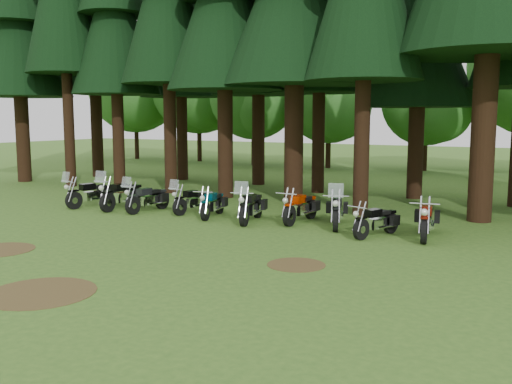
% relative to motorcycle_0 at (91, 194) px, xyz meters
% --- Properties ---
extents(ground, '(120.00, 120.00, 0.00)m').
position_rel_motorcycle_0_xyz_m(ground, '(6.34, -4.56, -0.49)').
color(ground, '#396220').
rests_on(ground, ground).
extents(pine_back_1, '(4.52, 4.52, 16.22)m').
position_rel_motorcycle_0_xyz_m(pine_back_1, '(-2.92, 9.78, 9.22)').
color(pine_back_1, black).
rests_on(pine_back_1, ground).
extents(pine_back_4, '(4.94, 4.94, 13.78)m').
position_rel_motorcycle_0_xyz_m(pine_back_4, '(10.37, 8.68, 7.76)').
color(pine_back_4, black).
rests_on(pine_back_4, ground).
extents(decid_0, '(8.00, 7.78, 10.00)m').
position_rel_motorcycle_0_xyz_m(decid_0, '(-15.76, 20.70, 5.41)').
color(decid_0, black).
rests_on(decid_0, ground).
extents(decid_1, '(7.91, 7.69, 9.88)m').
position_rel_motorcycle_0_xyz_m(decid_1, '(-9.65, 21.20, 5.34)').
color(decid_1, black).
rests_on(decid_1, ground).
extents(decid_2, '(6.72, 6.53, 8.40)m').
position_rel_motorcycle_0_xyz_m(decid_2, '(-4.10, 20.22, 4.47)').
color(decid_2, black).
rests_on(decid_2, ground).
extents(decid_3, '(6.12, 5.95, 7.65)m').
position_rel_motorcycle_0_xyz_m(decid_3, '(1.62, 20.57, 4.02)').
color(decid_3, black).
rests_on(decid_3, ground).
extents(decid_4, '(5.93, 5.76, 7.41)m').
position_rel_motorcycle_0_xyz_m(decid_4, '(7.92, 21.76, 3.88)').
color(decid_4, black).
rests_on(decid_4, ground).
extents(dirt_patch_1, '(1.40, 1.40, 0.01)m').
position_rel_motorcycle_0_xyz_m(dirt_patch_1, '(10.84, -4.06, -0.48)').
color(dirt_patch_1, '#4C3D1E').
rests_on(dirt_patch_1, ground).
extents(dirt_patch_2, '(2.20, 2.20, 0.01)m').
position_rel_motorcycle_0_xyz_m(dirt_patch_2, '(7.34, -8.56, -0.48)').
color(dirt_patch_2, '#4C3D1E').
rests_on(dirt_patch_2, ground).
extents(motorcycle_0, '(0.70, 2.33, 1.47)m').
position_rel_motorcycle_0_xyz_m(motorcycle_0, '(0.00, 0.00, 0.00)').
color(motorcycle_0, black).
rests_on(motorcycle_0, ground).
extents(motorcycle_1, '(0.50, 2.49, 1.57)m').
position_rel_motorcycle_0_xyz_m(motorcycle_1, '(1.44, 0.18, 0.03)').
color(motorcycle_1, black).
rests_on(motorcycle_1, ground).
extents(motorcycle_2, '(0.46, 2.23, 1.40)m').
position_rel_motorcycle_0_xyz_m(motorcycle_2, '(2.68, 0.18, -0.02)').
color(motorcycle_2, black).
rests_on(motorcycle_2, ground).
extents(motorcycle_3, '(0.53, 2.11, 1.33)m').
position_rel_motorcycle_0_xyz_m(motorcycle_3, '(4.34, 0.78, -0.05)').
color(motorcycle_3, black).
rests_on(motorcycle_3, ground).
extents(motorcycle_4, '(0.66, 2.10, 0.87)m').
position_rel_motorcycle_0_xyz_m(motorcycle_4, '(5.44, 0.41, -0.05)').
color(motorcycle_4, black).
rests_on(motorcycle_4, ground).
extents(motorcycle_5, '(0.86, 2.37, 1.50)m').
position_rel_motorcycle_0_xyz_m(motorcycle_5, '(7.08, 0.26, 0.01)').
color(motorcycle_5, black).
rests_on(motorcycle_5, ground).
extents(motorcycle_6, '(0.33, 2.29, 0.93)m').
position_rel_motorcycle_0_xyz_m(motorcycle_6, '(8.56, 1.01, -0.02)').
color(motorcycle_6, black).
rests_on(motorcycle_6, ground).
extents(motorcycle_7, '(1.12, 2.39, 1.54)m').
position_rel_motorcycle_0_xyz_m(motorcycle_7, '(9.88, 0.88, 0.02)').
color(motorcycle_7, black).
rests_on(motorcycle_7, ground).
extents(motorcycle_8, '(0.78, 1.98, 0.83)m').
position_rel_motorcycle_0_xyz_m(motorcycle_8, '(11.47, 0.06, -0.07)').
color(motorcycle_8, black).
rests_on(motorcycle_8, ground).
extents(motorcycle_9, '(0.58, 2.43, 0.99)m').
position_rel_motorcycle_0_xyz_m(motorcycle_9, '(12.77, 0.59, 0.02)').
color(motorcycle_9, black).
rests_on(motorcycle_9, ground).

